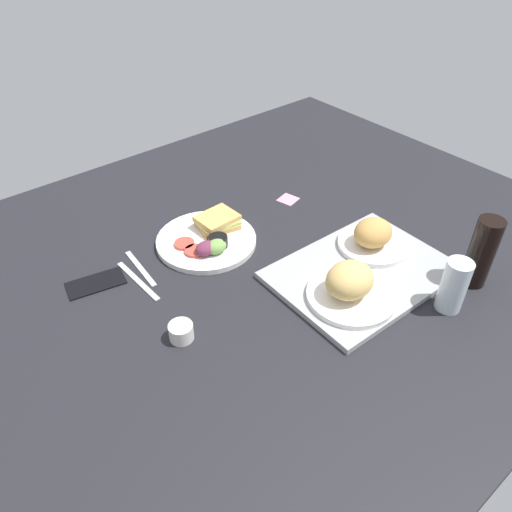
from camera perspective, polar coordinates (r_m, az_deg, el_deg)
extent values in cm
cube|color=black|center=(135.34, -0.16, -0.87)|extent=(190.00, 150.00, 3.00)
cube|color=#9EA0A3|center=(131.74, 12.07, -1.90)|extent=(45.98, 34.35, 1.60)
cylinder|color=white|center=(139.57, 13.27, 1.31)|extent=(19.13, 19.13, 1.40)
ellipsoid|color=tan|center=(136.26, 13.31, 2.63)|extent=(11.05, 9.54, 7.53)
cylinder|color=white|center=(122.40, 10.88, -4.49)|extent=(21.73, 21.73, 1.40)
ellipsoid|color=#DBB266|center=(119.05, 10.74, -2.74)|extent=(12.35, 10.67, 8.42)
cylinder|color=white|center=(140.36, -5.73, 1.76)|extent=(28.11, 28.11, 1.60)
cube|color=tan|center=(143.71, -4.52, 3.57)|extent=(12.53, 10.96, 1.40)
cube|color=#B2C66B|center=(143.02, -4.54, 3.96)|extent=(11.81, 10.01, 1.00)
cube|color=tan|center=(142.35, -4.56, 4.36)|extent=(11.39, 9.48, 1.40)
cylinder|color=#D14738|center=(138.00, -8.24, 1.41)|extent=(5.60, 5.60, 0.80)
cylinder|color=#D14738|center=(135.07, -7.05, 0.60)|extent=(5.60, 5.60, 0.80)
cylinder|color=black|center=(136.01, -4.35, 1.70)|extent=(5.20, 5.20, 3.00)
cylinder|color=#EFEACC|center=(135.35, -4.38, 2.07)|extent=(4.26, 4.26, 0.60)
ellipsoid|color=#729E4C|center=(133.68, -4.62, 1.09)|extent=(6.00, 4.80, 3.60)
ellipsoid|color=#6B2D47|center=(133.33, -5.79, 0.89)|extent=(6.00, 4.80, 3.60)
cylinder|color=silver|center=(124.86, 21.80, -3.19)|extent=(6.15, 6.15, 13.82)
cylinder|color=black|center=(133.42, 24.51, 0.38)|extent=(6.40, 6.40, 18.99)
cylinder|color=silver|center=(113.58, -8.61, -8.61)|extent=(5.60, 5.60, 4.00)
cube|color=#B7B7BC|center=(134.74, -13.16, -1.33)|extent=(2.80, 17.06, 0.50)
cube|color=#B7B7BC|center=(131.00, -13.44, -2.74)|extent=(1.98, 19.03, 0.50)
cube|color=black|center=(133.01, -17.96, -2.92)|extent=(15.57, 10.01, 0.80)
cube|color=pink|center=(159.45, 3.72, 6.54)|extent=(6.79, 6.79, 0.12)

